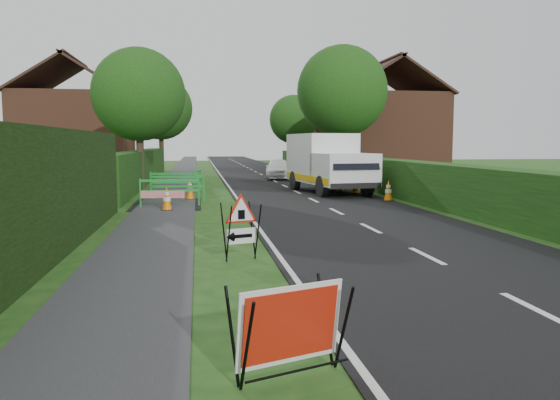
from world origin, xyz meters
TOP-DOWN VIEW (x-y plane):
  - ground at (0.00, 0.00)m, footprint 120.00×120.00m
  - road_surface at (2.50, 35.00)m, footprint 6.00×90.00m
  - footpath at (-3.00, 35.00)m, footprint 2.00×90.00m
  - hedge_west_far at (-5.00, 22.00)m, footprint 1.00×24.00m
  - hedge_east at (6.50, 16.00)m, footprint 1.20×50.00m
  - house_west at (-10.00, 30.00)m, footprint 7.50×7.40m
  - house_east_a at (11.00, 28.00)m, footprint 7.50×7.40m
  - house_east_b at (12.00, 42.00)m, footprint 7.50×7.40m
  - tree_nw at (-4.60, 18.00)m, footprint 4.40×4.40m
  - tree_ne at (6.40, 22.00)m, footprint 5.20×5.20m
  - tree_fw at (-4.60, 34.00)m, footprint 4.80×4.80m
  - tree_fe at (6.40, 38.00)m, footprint 4.20×4.20m
  - red_rect_sign at (-1.07, -4.07)m, footprint 1.20×0.95m
  - triangle_sign at (-1.14, 1.13)m, footprint 0.92×0.92m
  - works_van at (3.83, 14.76)m, footprint 2.99×5.99m
  - traffic_cone_0 at (5.29, 10.95)m, footprint 0.38×0.38m
  - traffic_cone_1 at (4.98, 14.22)m, footprint 0.38×0.38m
  - traffic_cone_2 at (4.61, 15.43)m, footprint 0.38×0.38m
  - traffic_cone_3 at (-2.91, 9.19)m, footprint 0.38×0.38m
  - traffic_cone_4 at (-2.20, 12.64)m, footprint 0.38×0.38m
  - ped_barrier_0 at (-2.86, 10.31)m, footprint 2.09×0.60m
  - ped_barrier_1 at (-2.66, 12.29)m, footprint 2.07×0.45m
  - ped_barrier_2 at (-2.85, 14.46)m, footprint 2.07×0.39m
  - ped_barrier_3 at (-1.94, 15.72)m, footprint 0.70×2.09m
  - redwhite_plank at (-3.09, 10.10)m, footprint 1.50×0.20m
  - litter_can at (-0.76, -3.48)m, footprint 0.12×0.07m
  - hatchback_car at (2.99, 24.11)m, footprint 1.89×3.88m

SIDE VIEW (x-z plane):
  - ground at x=0.00m, z-range 0.00..0.00m
  - hedge_west_far at x=-5.00m, z-range -0.90..0.90m
  - hedge_east at x=6.50m, z-range -0.75..0.75m
  - redwhite_plank at x=-3.09m, z-range -0.12..0.12m
  - litter_can at x=-0.76m, z-range -0.03..0.03m
  - road_surface at x=2.50m, z-range -0.01..0.01m
  - footpath at x=-3.00m, z-range -0.01..0.02m
  - traffic_cone_0 at x=5.29m, z-range 0.00..0.79m
  - traffic_cone_1 at x=4.98m, z-range 0.00..0.79m
  - traffic_cone_2 at x=4.61m, z-range 0.00..0.79m
  - traffic_cone_3 at x=-2.91m, z-range 0.00..0.79m
  - traffic_cone_4 at x=-2.20m, z-range 0.00..0.79m
  - red_rect_sign at x=-1.07m, z-range 0.07..0.97m
  - ped_barrier_0 at x=-2.86m, z-range 0.13..1.13m
  - ped_barrier_1 at x=-2.66m, z-range 0.13..1.13m
  - ped_barrier_2 at x=-2.85m, z-range 0.13..1.13m
  - ped_barrier_3 at x=-1.94m, z-range 0.13..1.13m
  - hatchback_car at x=2.99m, z-range 0.00..1.27m
  - triangle_sign at x=-1.14m, z-range 0.21..1.28m
  - works_van at x=3.83m, z-range 0.08..2.70m
  - house_west at x=-10.00m, z-range -1.04..6.84m
  - house_east_a at x=11.00m, z-range -1.04..6.84m
  - house_east_b at x=12.00m, z-range -1.04..6.84m
  - tree_fe at x=6.40m, z-range 1.05..7.39m
  - tree_nw at x=-4.60m, z-range 1.13..7.83m
  - tree_fw at x=-4.60m, z-range 1.21..8.45m
  - tree_ne at x=6.40m, z-range 1.28..9.07m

